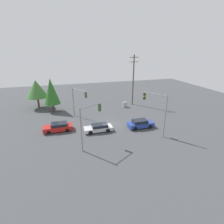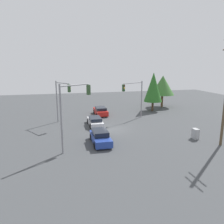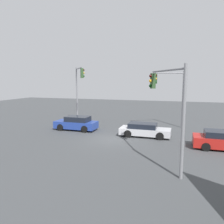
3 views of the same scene
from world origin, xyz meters
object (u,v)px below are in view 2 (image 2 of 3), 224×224
at_px(sedan_blue, 100,137).
at_px(electrical_cabinet, 195,134).
at_px(traffic_signal_main, 72,105).
at_px(traffic_signal_cross, 62,95).
at_px(sedan_red, 101,111).
at_px(sedan_silver, 95,121).
at_px(traffic_signal_aux, 134,93).

distance_m(sedan_blue, electrical_cabinet, 11.32).
relative_size(traffic_signal_main, traffic_signal_cross, 1.10).
xyz_separation_m(sedan_red, electrical_cabinet, (-15.06, -8.60, -0.07)).
height_order(traffic_signal_main, traffic_signal_cross, traffic_signal_main).
relative_size(sedan_red, electrical_cabinet, 3.83).
distance_m(traffic_signal_main, traffic_signal_cross, 10.74).
bearing_deg(traffic_signal_cross, electrical_cabinet, 23.28).
bearing_deg(sedan_silver, traffic_signal_cross, 154.15).
bearing_deg(sedan_blue, traffic_signal_aux, -127.04).
height_order(sedan_red, traffic_signal_cross, traffic_signal_cross).
bearing_deg(traffic_signal_main, sedan_blue, -15.68).
distance_m(sedan_blue, traffic_signal_cross, 10.95).
distance_m(sedan_red, sedan_blue, 14.14).
xyz_separation_m(sedan_red, traffic_signal_main, (-15.00, 5.69, 4.01)).
xyz_separation_m(sedan_silver, traffic_signal_cross, (2.19, 4.51, 3.67)).
bearing_deg(sedan_red, sedan_silver, -107.51).
bearing_deg(sedan_blue, traffic_signal_cross, -67.81).
height_order(traffic_signal_main, traffic_signal_aux, traffic_signal_main).
bearing_deg(sedan_silver, sedan_red, 72.49).
xyz_separation_m(sedan_silver, electrical_cabinet, (-8.56, -10.65, -0.01)).
relative_size(traffic_signal_main, traffic_signal_aux, 1.14).
bearing_deg(electrical_cabinet, traffic_signal_aux, 19.22).
relative_size(sedan_blue, traffic_signal_main, 0.65).
relative_size(sedan_red, traffic_signal_aux, 0.77).
bearing_deg(traffic_signal_aux, traffic_signal_cross, -27.66).
bearing_deg(traffic_signal_cross, sedan_blue, -9.19).
xyz_separation_m(traffic_signal_main, traffic_signal_cross, (10.69, 0.88, -0.40)).
distance_m(traffic_signal_cross, electrical_cabinet, 18.95).
relative_size(sedan_silver, sedan_blue, 1.05).
relative_size(sedan_blue, traffic_signal_aux, 0.74).
bearing_deg(traffic_signal_cross, traffic_signal_aux, 59.91).
height_order(sedan_silver, electrical_cabinet, sedan_silver).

